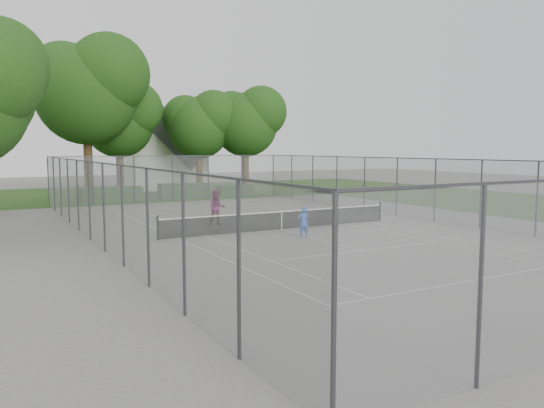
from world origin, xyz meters
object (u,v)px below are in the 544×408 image
girl_player (304,222)px  tennis_net (282,219)px  house (164,153)px  woman_player (217,208)px

girl_player → tennis_net: bearing=-80.9°
house → woman_player: (-5.60, -26.56, -2.70)m
woman_player → tennis_net: bearing=-32.0°
tennis_net → woman_player: woman_player is taller
house → woman_player: bearing=-101.9°
tennis_net → house: 29.85m
house → woman_player: size_ratio=4.83×
tennis_net → house: size_ratio=1.42×
girl_player → woman_player: size_ratio=0.75×
girl_player → woman_player: bearing=-54.5°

